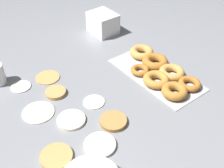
{
  "coord_description": "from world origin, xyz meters",
  "views": [
    {
      "loc": [
        -0.7,
        0.43,
        0.73
      ],
      "look_at": [
        -0.02,
        -0.09,
        0.04
      ],
      "focal_mm": 45.0,
      "sensor_mm": 36.0,
      "label": 1
    }
  ],
  "objects_px": {
    "pancake_2": "(56,157)",
    "donut_tray": "(159,71)",
    "container_stack": "(103,23)",
    "pancake_1": "(48,77)",
    "pancake_0": "(38,112)",
    "pancake_4": "(21,86)",
    "pancake_7": "(100,145)",
    "pancake_5": "(113,121)",
    "pancake_3": "(56,93)",
    "pancake_6": "(94,102)",
    "pancake_8": "(71,120)"
  },
  "relations": [
    {
      "from": "pancake_2",
      "to": "donut_tray",
      "type": "height_order",
      "value": "donut_tray"
    },
    {
      "from": "pancake_2",
      "to": "container_stack",
      "type": "distance_m",
      "value": 0.82
    },
    {
      "from": "pancake_1",
      "to": "donut_tray",
      "type": "relative_size",
      "value": 0.24
    },
    {
      "from": "pancake_0",
      "to": "pancake_4",
      "type": "height_order",
      "value": "same"
    },
    {
      "from": "pancake_1",
      "to": "pancake_7",
      "type": "bearing_deg",
      "value": 175.3
    },
    {
      "from": "pancake_1",
      "to": "pancake_7",
      "type": "height_order",
      "value": "pancake_7"
    },
    {
      "from": "pancake_5",
      "to": "pancake_7",
      "type": "distance_m",
      "value": 0.11
    },
    {
      "from": "pancake_3",
      "to": "pancake_4",
      "type": "relative_size",
      "value": 1.02
    },
    {
      "from": "pancake_3",
      "to": "donut_tray",
      "type": "relative_size",
      "value": 0.19
    },
    {
      "from": "pancake_0",
      "to": "pancake_4",
      "type": "bearing_deg",
      "value": -3.14
    },
    {
      "from": "pancake_3",
      "to": "pancake_6",
      "type": "bearing_deg",
      "value": -145.86
    },
    {
      "from": "container_stack",
      "to": "pancake_2",
      "type": "bearing_deg",
      "value": 133.63
    },
    {
      "from": "pancake_0",
      "to": "donut_tray",
      "type": "distance_m",
      "value": 0.53
    },
    {
      "from": "pancake_2",
      "to": "donut_tray",
      "type": "bearing_deg",
      "value": -78.75
    },
    {
      "from": "pancake_7",
      "to": "pancake_5",
      "type": "bearing_deg",
      "value": -60.56
    },
    {
      "from": "pancake_8",
      "to": "donut_tray",
      "type": "distance_m",
      "value": 0.44
    },
    {
      "from": "pancake_7",
      "to": "container_stack",
      "type": "xyz_separation_m",
      "value": [
        0.61,
        -0.46,
        0.05
      ]
    },
    {
      "from": "pancake_8",
      "to": "pancake_4",
      "type": "bearing_deg",
      "value": 12.76
    },
    {
      "from": "pancake_6",
      "to": "container_stack",
      "type": "xyz_separation_m",
      "value": [
        0.43,
        -0.36,
        0.05
      ]
    },
    {
      "from": "pancake_1",
      "to": "pancake_5",
      "type": "xyz_separation_m",
      "value": [
        -0.38,
        -0.06,
        0.0
      ]
    },
    {
      "from": "pancake_0",
      "to": "pancake_6",
      "type": "height_order",
      "value": "same"
    },
    {
      "from": "pancake_8",
      "to": "container_stack",
      "type": "xyz_separation_m",
      "value": [
        0.46,
        -0.47,
        0.05
      ]
    },
    {
      "from": "pancake_4",
      "to": "pancake_5",
      "type": "height_order",
      "value": "pancake_5"
    },
    {
      "from": "pancake_4",
      "to": "pancake_5",
      "type": "relative_size",
      "value": 0.83
    },
    {
      "from": "pancake_7",
      "to": "pancake_8",
      "type": "bearing_deg",
      "value": 5.73
    },
    {
      "from": "pancake_5",
      "to": "donut_tray",
      "type": "bearing_deg",
      "value": -72.71
    },
    {
      "from": "pancake_8",
      "to": "container_stack",
      "type": "height_order",
      "value": "container_stack"
    },
    {
      "from": "pancake_6",
      "to": "pancake_7",
      "type": "xyz_separation_m",
      "value": [
        -0.18,
        0.1,
        0.0
      ]
    },
    {
      "from": "pancake_4",
      "to": "pancake_8",
      "type": "xyz_separation_m",
      "value": [
        -0.29,
        -0.07,
        0.0
      ]
    },
    {
      "from": "pancake_2",
      "to": "pancake_3",
      "type": "bearing_deg",
      "value": -28.3
    },
    {
      "from": "pancake_3",
      "to": "pancake_6",
      "type": "relative_size",
      "value": 0.99
    },
    {
      "from": "pancake_6",
      "to": "container_stack",
      "type": "relative_size",
      "value": 0.57
    },
    {
      "from": "pancake_1",
      "to": "pancake_2",
      "type": "relative_size",
      "value": 0.99
    },
    {
      "from": "pancake_2",
      "to": "pancake_6",
      "type": "height_order",
      "value": "pancake_2"
    },
    {
      "from": "pancake_0",
      "to": "pancake_7",
      "type": "bearing_deg",
      "value": -160.97
    },
    {
      "from": "pancake_3",
      "to": "pancake_0",
      "type": "bearing_deg",
      "value": 117.85
    },
    {
      "from": "donut_tray",
      "to": "container_stack",
      "type": "xyz_separation_m",
      "value": [
        0.45,
        -0.03,
        0.03
      ]
    },
    {
      "from": "pancake_1",
      "to": "pancake_6",
      "type": "relative_size",
      "value": 1.23
    },
    {
      "from": "pancake_5",
      "to": "pancake_6",
      "type": "distance_m",
      "value": 0.13
    },
    {
      "from": "pancake_6",
      "to": "pancake_8",
      "type": "bearing_deg",
      "value": 104.59
    },
    {
      "from": "pancake_1",
      "to": "pancake_5",
      "type": "bearing_deg",
      "value": -170.54
    },
    {
      "from": "pancake_2",
      "to": "pancake_8",
      "type": "xyz_separation_m",
      "value": [
        0.11,
        -0.12,
        -0.0
      ]
    },
    {
      "from": "pancake_7",
      "to": "pancake_8",
      "type": "height_order",
      "value": "same"
    },
    {
      "from": "pancake_0",
      "to": "pancake_6",
      "type": "relative_size",
      "value": 1.44
    },
    {
      "from": "pancake_0",
      "to": "pancake_3",
      "type": "xyz_separation_m",
      "value": [
        0.05,
        -0.1,
        0.0
      ]
    },
    {
      "from": "donut_tray",
      "to": "pancake_6",
      "type": "bearing_deg",
      "value": 85.33
    },
    {
      "from": "pancake_3",
      "to": "container_stack",
      "type": "bearing_deg",
      "value": -56.64
    },
    {
      "from": "container_stack",
      "to": "pancake_4",
      "type": "bearing_deg",
      "value": 107.42
    },
    {
      "from": "pancake_0",
      "to": "pancake_6",
      "type": "bearing_deg",
      "value": -112.23
    },
    {
      "from": "donut_tray",
      "to": "pancake_3",
      "type": "bearing_deg",
      "value": 68.95
    }
  ]
}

